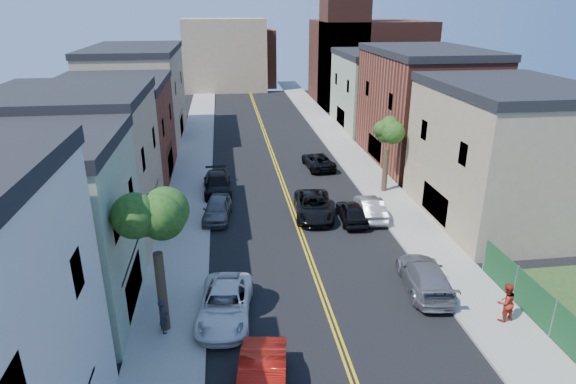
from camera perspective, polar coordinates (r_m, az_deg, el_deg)
name	(u,v)px	position (r m, az deg, el deg)	size (l,w,h in m)	color
sidewalk_left	(193,162)	(47.75, -11.13, 3.48)	(3.20, 100.00, 0.15)	gray
sidewalk_right	(352,156)	(49.29, 7.55, 4.26)	(3.20, 100.00, 0.15)	gray
curb_left	(211,161)	(47.67, -9.03, 3.59)	(0.30, 100.00, 0.15)	gray
curb_right	(335,156)	(48.87, 5.56, 4.20)	(0.30, 100.00, 0.15)	gray
bldg_left_palegrn	(27,238)	(25.46, -28.34, -4.81)	(9.00, 8.00, 8.50)	gray
bldg_left_tan_near	(78,171)	(33.32, -23.44, 2.30)	(9.00, 10.00, 9.00)	#998466
bldg_left_brick	(114,135)	(43.72, -19.79, 6.33)	(9.00, 12.00, 8.00)	brown
bldg_left_tan_far	(138,97)	(57.04, -17.20, 10.66)	(9.00, 16.00, 9.50)	#998466
bldg_right_tan	(502,158)	(36.27, 23.85, 3.68)	(9.00, 12.00, 9.00)	#998466
bldg_right_brick	(423,109)	(48.24, 15.56, 9.34)	(9.00, 14.00, 10.00)	brown
bldg_right_palegrn	(377,92)	(61.28, 10.46, 11.45)	(9.00, 12.00, 8.50)	gray
church	(363,55)	(75.86, 8.82, 15.66)	(16.20, 14.20, 22.60)	#4C2319
backdrop_left	(225,55)	(87.86, -7.43, 15.65)	(14.00, 8.00, 12.00)	#998466
backdrop_center	(247,58)	(92.06, -4.85, 15.37)	(10.00, 8.00, 10.00)	brown
fence_right	(576,341)	(24.53, 30.72, -14.80)	(0.04, 15.00, 1.90)	#143F1E
tree_left_mid	(152,201)	(21.19, -15.63, -1.02)	(5.20, 5.20, 9.29)	#3C2C1E
tree_right_far	(389,123)	(38.62, 11.78, 7.99)	(4.40, 4.40, 8.03)	#3C2C1E
white_pickup	(225,304)	(24.29, -7.43, -12.97)	(2.47, 5.36, 1.49)	white
grey_car_left	(217,209)	(34.75, -8.32, -1.96)	(1.81, 4.50, 1.53)	#515458
black_car_left	(217,184)	(39.46, -8.31, 0.93)	(2.15, 5.30, 1.54)	black
grey_car_right	(425,276)	(27.22, 15.80, -9.50)	(2.18, 5.36, 1.56)	slate
black_car_right	(352,212)	(34.26, 7.49, -2.33)	(1.71, 4.25, 1.45)	black
silver_car_right	(370,208)	(35.09, 9.63, -1.83)	(1.59, 4.55, 1.50)	#929399
dark_car_right_far	(318,161)	(45.28, 3.57, 3.69)	(2.30, 4.99, 1.39)	black
black_suv_lane	(314,206)	(34.85, 3.02, -1.66)	(2.58, 5.60, 1.56)	black
pedestrian_left	(163,316)	(23.60, -14.42, -13.95)	(0.61, 0.40, 1.67)	#222329
pedestrian_right	(506,302)	(25.71, 24.19, -11.72)	(0.96, 0.75, 1.98)	#9F2818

